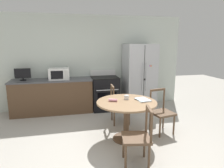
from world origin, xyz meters
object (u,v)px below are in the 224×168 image
at_px(countertop_tv, 23,74).
at_px(dining_chair_far, 119,105).
at_px(refrigerator, 139,76).
at_px(oven_range, 105,93).
at_px(candle_glass, 127,97).
at_px(dining_chair_near, 138,138).
at_px(dining_chair_right, 161,112).
at_px(microwave, 59,74).

height_order(countertop_tv, dining_chair_far, countertop_tv).
height_order(refrigerator, oven_range, refrigerator).
bearing_deg(countertop_tv, candle_glass, -38.77).
bearing_deg(refrigerator, candle_glass, -117.77).
relative_size(refrigerator, dining_chair_near, 2.01).
relative_size(oven_range, dining_chair_far, 1.20).
distance_m(refrigerator, oven_range, 1.07).
height_order(dining_chair_far, candle_glass, dining_chair_far).
relative_size(dining_chair_right, candle_glass, 9.51).
bearing_deg(dining_chair_far, dining_chair_near, -0.69).
distance_m(dining_chair_far, candle_glass, 0.75).
xyz_separation_m(refrigerator, countertop_tv, (-3.09, 0.11, 0.16)).
xyz_separation_m(oven_range, countertop_tv, (-2.11, 0.06, 0.60)).
xyz_separation_m(microwave, dining_chair_near, (1.21, -2.69, -0.61)).
bearing_deg(oven_range, dining_chair_near, -90.13).
distance_m(countertop_tv, dining_chair_right, 3.53).
relative_size(microwave, candle_glass, 5.44).
height_order(countertop_tv, dining_chair_right, countertop_tv).
height_order(oven_range, microwave, microwave).
height_order(dining_chair_far, dining_chair_near, same).
bearing_deg(microwave, dining_chair_right, -40.02).
bearing_deg(refrigerator, countertop_tv, 177.90).
height_order(refrigerator, dining_chair_far, refrigerator).
bearing_deg(oven_range, countertop_tv, 178.30).
bearing_deg(candle_glass, dining_chair_near, -96.41).
relative_size(microwave, dining_chair_right, 0.57).
xyz_separation_m(dining_chair_far, dining_chair_right, (0.73, -0.67, 0.00)).
distance_m(microwave, dining_chair_far, 1.83).
xyz_separation_m(dining_chair_near, candle_glass, (0.11, 0.97, 0.36)).
distance_m(microwave, dining_chair_right, 2.78).
xyz_separation_m(countertop_tv, dining_chair_near, (2.11, -2.75, -0.63)).
bearing_deg(refrigerator, oven_range, 177.04).
bearing_deg(countertop_tv, microwave, -3.41).
relative_size(microwave, dining_chair_far, 0.57).
height_order(dining_chair_near, candle_glass, dining_chair_near).
height_order(refrigerator, candle_glass, refrigerator).
relative_size(dining_chair_far, candle_glass, 9.51).
relative_size(refrigerator, candle_glass, 19.13).
bearing_deg(candle_glass, dining_chair_far, 87.63).
bearing_deg(dining_chair_near, countertop_tv, 48.11).
bearing_deg(dining_chair_right, countertop_tv, -41.70).
distance_m(oven_range, countertop_tv, 2.20).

